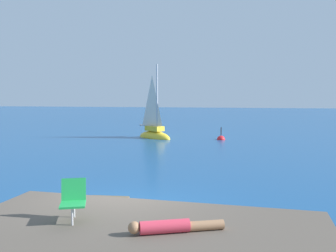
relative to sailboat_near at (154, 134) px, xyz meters
name	(u,v)px	position (x,y,z in m)	size (l,w,h in m)	color
ground_plane	(125,213)	(3.05, -16.37, -0.31)	(160.00, 160.00, 0.00)	navy
shore_ledge	(134,249)	(4.11, -19.11, -0.02)	(7.16, 4.29, 0.57)	brown
boulder_seaward	(95,223)	(2.58, -17.23, -0.31)	(1.48, 1.19, 0.81)	brown
boulder_inland	(77,214)	(1.89, -16.72, -0.31)	(0.97, 0.78, 0.53)	brown
sailboat_near	(154,134)	(0.00, 0.00, 0.00)	(3.03, 2.52, 5.67)	yellow
person_sunbather	(172,226)	(4.77, -18.94, 0.38)	(1.67, 0.81, 0.25)	#DB384C
beach_chair	(73,198)	(2.72, -18.63, 0.70)	(0.66, 0.73, 0.80)	green
marker_buoy	(221,140)	(4.68, -0.09, -0.30)	(0.56, 0.56, 1.13)	red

